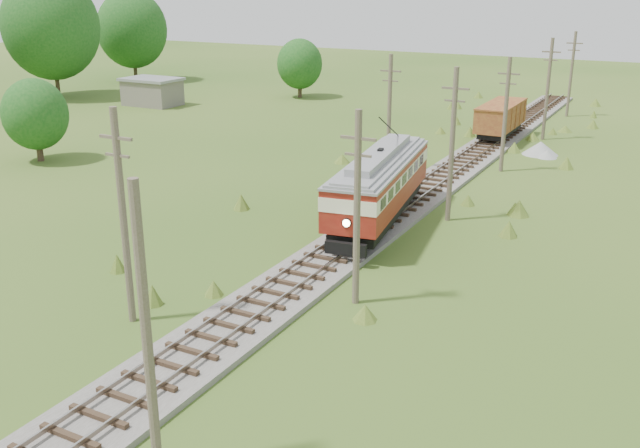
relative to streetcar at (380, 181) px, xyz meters
The scene contains 17 objects.
railbed_main 6.47m from the streetcar, 90.00° to the left, with size 3.60×96.00×0.57m.
streetcar is the anchor object (origin of this frame).
gondola 26.85m from the streetcar, 90.00° to the left, with size 2.70×8.28×2.75m.
gravel_pile 23.25m from the streetcar, 78.64° to the left, with size 3.00×3.18×1.09m.
utility_pole_r_1 23.31m from the streetcar, 82.34° to the right, with size 0.30×0.30×8.80m.
utility_pole_r_2 10.71m from the streetcar, 71.82° to the right, with size 1.60×0.30×8.60m.
utility_pole_r_3 4.75m from the streetcar, 42.70° to the left, with size 1.60×0.30×9.00m.
utility_pole_r_4 16.31m from the streetcar, 79.35° to the left, with size 1.60×0.30×8.40m.
utility_pole_r_5 29.21m from the streetcar, 83.30° to the left, with size 1.60×0.30×8.90m.
utility_pole_r_6 42.11m from the streetcar, 85.64° to the left, with size 1.60×0.30×8.70m.
utility_pole_l_a 16.70m from the streetcar, 104.67° to the right, with size 1.60×0.30×9.00m.
utility_pole_l_b 12.88m from the streetcar, 110.63° to the left, with size 1.60×0.30×8.60m.
tree_left_4 60.18m from the streetcar, 154.33° to the left, with size 11.34×11.34×14.61m.
tree_left_5 70.11m from the streetcar, 143.16° to the left, with size 9.66×9.66×12.44m.
tree_mid_a 48.80m from the streetcar, 125.02° to the left, with size 5.46×5.46×7.03m.
tree_mid_c 30.08m from the streetcar, behind, with size 5.04×5.04×6.49m.
shed 48.25m from the streetcar, 146.03° to the left, with size 6.40×4.40×3.10m.
Camera 1 is at (15.47, -8.10, 13.52)m, focal length 40.00 mm.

